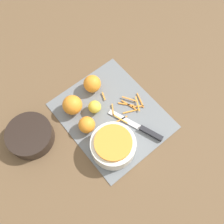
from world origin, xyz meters
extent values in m
plane|color=brown|center=(0.00, 0.00, 0.00)|extent=(4.00, 4.00, 0.00)
cube|color=slate|center=(0.00, 0.00, 0.00)|extent=(0.45, 0.38, 0.01)
cylinder|color=silver|center=(-0.12, 0.09, 0.04)|extent=(0.18, 0.18, 0.07)
cylinder|color=orange|center=(-0.12, 0.09, 0.09)|extent=(0.14, 0.14, 0.02)
cylinder|color=black|center=(0.13, 0.32, 0.03)|extent=(0.19, 0.19, 0.06)
cube|color=#232328|center=(-0.17, -0.07, 0.01)|extent=(0.10, 0.05, 0.02)
cube|color=silver|center=(-0.05, -0.03, 0.01)|extent=(0.15, 0.07, 0.00)
sphere|color=orange|center=(0.12, 0.11, 0.05)|extent=(0.08, 0.08, 0.08)
sphere|color=orange|center=(0.16, -0.02, 0.04)|extent=(0.08, 0.08, 0.08)
sphere|color=orange|center=(0.02, 0.12, 0.04)|extent=(0.07, 0.07, 0.07)
sphere|color=gold|center=(0.07, 0.04, 0.03)|extent=(0.05, 0.05, 0.05)
cube|color=orange|center=(-0.04, -0.11, 0.01)|extent=(0.03, 0.04, 0.00)
cube|color=gold|center=(-0.04, -0.01, 0.01)|extent=(0.07, 0.03, 0.00)
cube|color=orange|center=(-0.04, -0.07, 0.01)|extent=(0.03, 0.07, 0.00)
cube|color=orange|center=(0.01, -0.10, 0.01)|extent=(0.06, 0.04, 0.00)
cube|color=orange|center=(-0.03, -0.12, 0.01)|extent=(0.06, 0.04, 0.00)
cube|color=orange|center=(-0.02, -0.14, 0.01)|extent=(0.07, 0.03, 0.00)
cube|color=orange|center=(0.09, -0.03, 0.01)|extent=(0.04, 0.02, 0.00)
cube|color=orange|center=(-0.04, -0.02, 0.01)|extent=(0.01, 0.06, 0.00)
cube|color=orange|center=(0.00, -0.08, 0.01)|extent=(0.06, 0.05, 0.00)
cube|color=orange|center=(-0.01, -0.09, 0.01)|extent=(0.07, 0.02, 0.00)
cube|color=orange|center=(0.02, -0.02, 0.01)|extent=(0.05, 0.03, 0.00)
camera|label=1|loc=(-0.35, 0.29, 1.02)|focal=42.00mm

